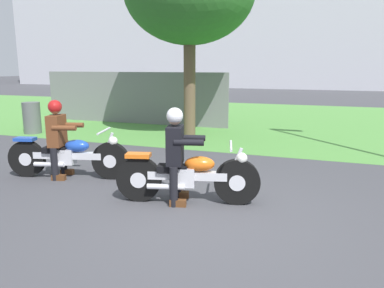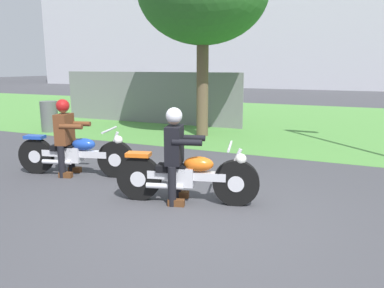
{
  "view_description": "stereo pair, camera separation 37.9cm",
  "coord_description": "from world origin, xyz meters",
  "px_view_note": "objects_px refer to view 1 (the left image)",
  "views": [
    {
      "loc": [
        1.52,
        -4.45,
        1.99
      ],
      "look_at": [
        -0.33,
        0.68,
        0.85
      ],
      "focal_mm": 34.75,
      "sensor_mm": 36.0,
      "label": 1
    },
    {
      "loc": [
        1.87,
        -4.31,
        1.99
      ],
      "look_at": [
        -0.33,
        0.68,
        0.85
      ],
      "focal_mm": 34.75,
      "sensor_mm": 36.0,
      "label": 2
    }
  ],
  "objects_px": {
    "rider_lead": "(176,148)",
    "rider_follow": "(58,133)",
    "motorcycle_lead": "(188,176)",
    "trash_can": "(32,118)",
    "motorcycle_follow": "(68,156)"
  },
  "relations": [
    {
      "from": "motorcycle_lead",
      "to": "trash_can",
      "type": "height_order",
      "value": "trash_can"
    },
    {
      "from": "rider_lead",
      "to": "trash_can",
      "type": "xyz_separation_m",
      "value": [
        -6.31,
        3.94,
        -0.36
      ]
    },
    {
      "from": "motorcycle_lead",
      "to": "rider_follow",
      "type": "bearing_deg",
      "value": 156.74
    },
    {
      "from": "motorcycle_lead",
      "to": "trash_can",
      "type": "relative_size",
      "value": 2.23
    },
    {
      "from": "rider_lead",
      "to": "trash_can",
      "type": "relative_size",
      "value": 1.51
    },
    {
      "from": "rider_follow",
      "to": "trash_can",
      "type": "bearing_deg",
      "value": 123.4
    },
    {
      "from": "trash_can",
      "to": "motorcycle_follow",
      "type": "bearing_deg",
      "value": -40.76
    },
    {
      "from": "rider_lead",
      "to": "rider_follow",
      "type": "xyz_separation_m",
      "value": [
        -2.47,
        0.45,
        -0.0
      ]
    },
    {
      "from": "motorcycle_lead",
      "to": "motorcycle_follow",
      "type": "distance_m",
      "value": 2.51
    },
    {
      "from": "motorcycle_follow",
      "to": "rider_follow",
      "type": "relative_size",
      "value": 1.56
    },
    {
      "from": "motorcycle_follow",
      "to": "rider_follow",
      "type": "distance_m",
      "value": 0.46
    },
    {
      "from": "motorcycle_follow",
      "to": "trash_can",
      "type": "relative_size",
      "value": 2.35
    },
    {
      "from": "motorcycle_lead",
      "to": "rider_follow",
      "type": "xyz_separation_m",
      "value": [
        -2.64,
        0.41,
        0.42
      ]
    },
    {
      "from": "motorcycle_follow",
      "to": "rider_follow",
      "type": "height_order",
      "value": "rider_follow"
    },
    {
      "from": "rider_follow",
      "to": "motorcycle_follow",
      "type": "bearing_deg",
      "value": -0.78
    }
  ]
}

